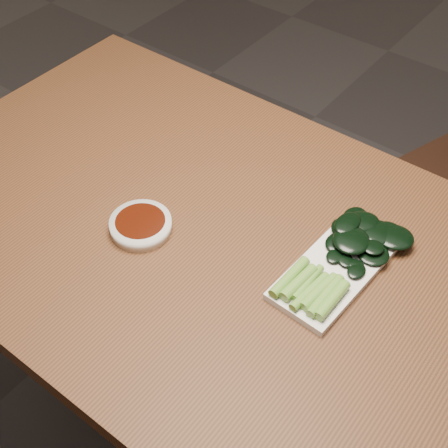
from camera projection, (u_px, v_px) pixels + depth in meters
ground at (230, 428)px, 1.68m from camera, size 6.00×6.00×0.00m
table at (232, 267)px, 1.19m from camera, size 1.40×0.80×0.75m
sauce_bowl at (141, 225)px, 1.15m from camera, size 0.11×0.11×0.03m
serving_plate at (337, 267)px, 1.09m from camera, size 0.13×0.28×0.01m
gai_lan at (350, 250)px, 1.10m from camera, size 0.16×0.29×0.03m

